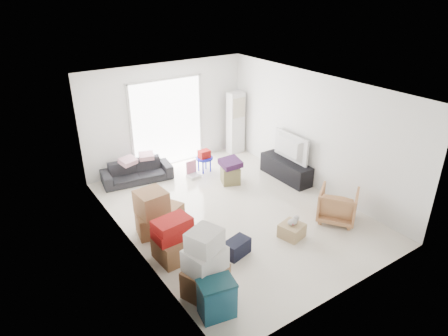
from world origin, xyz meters
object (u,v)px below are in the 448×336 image
sofa (137,169)px  storage_bins (217,299)px  wood_crate (292,231)px  ac_tower (235,123)px  television (287,157)px  kids_table (204,157)px  armchair (338,204)px  tv_console (286,169)px  ottoman (230,175)px

sofa → storage_bins: bearing=-90.7°
sofa → wood_crate: size_ratio=4.09×
ac_tower → wood_crate: bearing=-111.0°
television → kids_table: bearing=46.7°
armchair → wood_crate: (-1.19, 0.07, -0.24)m
storage_bins → kids_table: 4.94m
kids_table → sofa: bearing=164.2°
sofa → storage_bins: 4.83m
ac_tower → tv_console: ac_tower is taller
armchair → wood_crate: 1.22m
ottoman → kids_table: kids_table is taller
tv_console → armchair: size_ratio=1.94×
wood_crate → television: bearing=50.6°
ac_tower → kids_table: size_ratio=2.98×
tv_console → wood_crate: 2.54m
armchair → kids_table: (-1.05, 3.51, 0.03)m
television → kids_table: television is taller
kids_table → wood_crate: kids_table is taller
armchair → television: bearing=-46.2°
ac_tower → armchair: size_ratio=2.30×
tv_console → armchair: bearing=-101.7°
ac_tower → storage_bins: ac_tower is taller
sofa → armchair: (2.71, -3.98, 0.05)m
sofa → kids_table: size_ratio=2.88×
ac_tower → ottoman: bearing=-129.0°
sofa → ottoman: 2.31m
wood_crate → tv_console: bearing=50.6°
television → wood_crate: size_ratio=2.81×
ottoman → kids_table: size_ratio=0.72×
kids_table → ottoman: bearing=-78.3°
tv_console → storage_bins: size_ratio=2.42×
television → ottoman: size_ratio=2.75×
television → kids_table: (-1.47, 1.48, -0.16)m
armchair → wood_crate: size_ratio=1.84×
storage_bins → ac_tower: bearing=52.0°
storage_bins → armchair: bearing=12.8°
armchair → ottoman: bearing=-16.2°
ac_tower → armchair: bearing=-95.1°
storage_bins → wood_crate: bearing=20.5°
sofa → wood_crate: bearing=-60.3°
sofa → kids_table: (1.66, -0.47, 0.08)m
sofa → ottoman: bearing=-28.3°
tv_console → storage_bins: (-3.90, -2.82, 0.06)m
ac_tower → storage_bins: bearing=-128.0°
ac_tower → television: bearing=-88.6°
ac_tower → sofa: ac_tower is taller
storage_bins → ottoman: bearing=52.4°
ac_tower → storage_bins: (-3.85, -4.92, -0.57)m
ac_tower → armchair: 4.18m
storage_bins → television: bearing=35.9°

